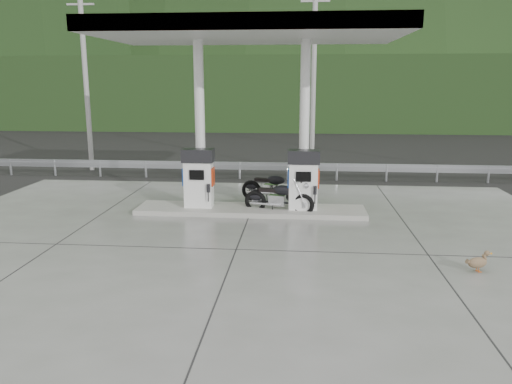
# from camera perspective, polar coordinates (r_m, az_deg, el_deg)

# --- Properties ---
(ground) EXTENTS (160.00, 160.00, 0.00)m
(ground) POSITION_cam_1_polar(r_m,az_deg,el_deg) (13.00, -1.71, -5.23)
(ground) COLOR black
(ground) RESTS_ON ground
(forecourt_apron) EXTENTS (18.00, 14.00, 0.02)m
(forecourt_apron) POSITION_cam_1_polar(r_m,az_deg,el_deg) (13.00, -1.71, -5.19)
(forecourt_apron) COLOR slate
(forecourt_apron) RESTS_ON ground
(pump_island) EXTENTS (7.00, 1.40, 0.15)m
(pump_island) POSITION_cam_1_polar(r_m,az_deg,el_deg) (15.36, -0.62, -2.07)
(pump_island) COLOR gray
(pump_island) RESTS_ON forecourt_apron
(gas_pump_left) EXTENTS (0.95, 0.55, 1.80)m
(gas_pump_left) POSITION_cam_1_polar(r_m,az_deg,el_deg) (15.39, -6.57, 1.59)
(gas_pump_left) COLOR white
(gas_pump_left) RESTS_ON pump_island
(gas_pump_right) EXTENTS (0.95, 0.55, 1.80)m
(gas_pump_right) POSITION_cam_1_polar(r_m,az_deg,el_deg) (15.08, 5.43, 1.39)
(gas_pump_right) COLOR white
(gas_pump_right) RESTS_ON pump_island
(canopy_column_left) EXTENTS (0.30, 0.30, 5.00)m
(canopy_column_left) POSITION_cam_1_polar(r_m,az_deg,el_deg) (15.56, -6.43, 7.67)
(canopy_column_left) COLOR white
(canopy_column_left) RESTS_ON pump_island
(canopy_column_right) EXTENTS (0.30, 0.30, 5.00)m
(canopy_column_right) POSITION_cam_1_polar(r_m,az_deg,el_deg) (15.25, 5.55, 7.59)
(canopy_column_right) COLOR white
(canopy_column_right) RESTS_ON pump_island
(canopy_roof) EXTENTS (8.50, 5.00, 0.40)m
(canopy_roof) POSITION_cam_1_polar(r_m,az_deg,el_deg) (14.94, -0.67, 17.92)
(canopy_roof) COLOR silver
(canopy_roof) RESTS_ON canopy_column_left
(guardrail) EXTENTS (26.00, 0.16, 1.42)m
(guardrail) POSITION_cam_1_polar(r_m,az_deg,el_deg) (20.61, 0.88, 3.42)
(guardrail) COLOR gray
(guardrail) RESTS_ON ground
(road) EXTENTS (60.00, 7.00, 0.01)m
(road) POSITION_cam_1_polar(r_m,az_deg,el_deg) (24.17, 1.48, 3.06)
(road) COLOR black
(road) RESTS_ON ground
(utility_pole_a) EXTENTS (0.22, 0.22, 8.00)m
(utility_pole_a) POSITION_cam_1_polar(r_m,az_deg,el_deg) (23.77, -18.87, 11.94)
(utility_pole_a) COLOR gray
(utility_pole_a) RESTS_ON ground
(utility_pole_b) EXTENTS (0.22, 0.22, 8.00)m
(utility_pole_b) POSITION_cam_1_polar(r_m,az_deg,el_deg) (21.80, 6.58, 12.52)
(utility_pole_b) COLOR gray
(utility_pole_b) RESTS_ON ground
(tree_band) EXTENTS (80.00, 6.00, 6.00)m
(tree_band) POSITION_cam_1_polar(r_m,az_deg,el_deg) (42.33, 3.11, 11.16)
(tree_band) COLOR black
(tree_band) RESTS_ON ground
(forested_hills) EXTENTS (100.00, 40.00, 140.00)m
(forested_hills) POSITION_cam_1_polar(r_m,az_deg,el_deg) (72.42, 3.92, 9.31)
(forested_hills) COLOR black
(forested_hills) RESTS_ON ground
(motorcycle_left) EXTENTS (2.14, 1.10, 0.97)m
(motorcycle_left) POSITION_cam_1_polar(r_m,az_deg,el_deg) (16.68, 1.93, 0.53)
(motorcycle_left) COLOR black
(motorcycle_left) RESTS_ON forecourt_apron
(motorcycle_right) EXTENTS (2.12, 1.06, 0.96)m
(motorcycle_right) POSITION_cam_1_polar(r_m,az_deg,el_deg) (15.14, 2.64, -0.72)
(motorcycle_right) COLOR black
(motorcycle_right) RESTS_ON forecourt_apron
(duck) EXTENTS (0.56, 0.31, 0.39)m
(duck) POSITION_cam_1_polar(r_m,az_deg,el_deg) (11.62, 23.97, -7.42)
(duck) COLOR brown
(duck) RESTS_ON forecourt_apron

